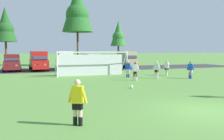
{
  "coord_description": "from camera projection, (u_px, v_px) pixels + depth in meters",
  "views": [
    {
      "loc": [
        -7.42,
        -8.33,
        2.64
      ],
      "look_at": [
        -1.07,
        8.9,
        1.16
      ],
      "focal_mm": 39.24,
      "sensor_mm": 36.0,
      "label": 1
    }
  ],
  "objects": [
    {
      "name": "tree_left_edge",
      "position": [
        5.0,
        26.0,
        40.47
      ],
      "size": [
        3.67,
        3.67,
        9.79
      ],
      "color": "brown",
      "rests_on": "ground"
    },
    {
      "name": "parked_car_slot_far_left",
      "position": [
        12.0,
        62.0,
        30.85
      ],
      "size": [
        2.21,
        4.64,
        2.16
      ],
      "color": "maroon",
      "rests_on": "ground"
    },
    {
      "name": "parking_lot_strip",
      "position": [
        78.0,
        69.0,
        34.67
      ],
      "size": [
        52.0,
        8.4,
        0.01
      ],
      "primitive_type": "cube",
      "color": "#333335",
      "rests_on": "ground"
    },
    {
      "name": "tree_center_back",
      "position": [
        118.0,
        34.0,
        48.14
      ],
      "size": [
        3.16,
        3.16,
        8.44
      ],
      "color": "brown",
      "rests_on": "ground"
    },
    {
      "name": "referee",
      "position": [
        78.0,
        102.0,
        8.54
      ],
      "size": [
        0.65,
        0.5,
        1.64
      ],
      "color": "beige",
      "rests_on": "ground"
    },
    {
      "name": "parked_car_slot_center",
      "position": [
        91.0,
        61.0,
        34.48
      ],
      "size": [
        2.35,
        4.71,
        2.16
      ],
      "color": "#B2B2BC",
      "rests_on": "ground"
    },
    {
      "name": "tree_mid_left",
      "position": [
        77.0,
        9.0,
        41.41
      ],
      "size": [
        5.21,
        5.21,
        13.9
      ],
      "color": "brown",
      "rests_on": "ground"
    },
    {
      "name": "soccer_goal",
      "position": [
        92.0,
        63.0,
        25.57
      ],
      "size": [
        7.46,
        2.08,
        2.57
      ],
      "color": "white",
      "rests_on": "ground"
    },
    {
      "name": "parked_car_slot_center_right",
      "position": [
        99.0,
        62.0,
        36.66
      ],
      "size": [
        2.12,
        4.24,
        1.72
      ],
      "color": "#194C2D",
      "rests_on": "ground"
    },
    {
      "name": "player_midfield_center",
      "position": [
        135.0,
        71.0,
        21.44
      ],
      "size": [
        0.68,
        0.43,
        1.64
      ],
      "color": "brown",
      "rests_on": "ground"
    },
    {
      "name": "soccer_ball",
      "position": [
        132.0,
        87.0,
        17.03
      ],
      "size": [
        0.22,
        0.22,
        0.22
      ],
      "color": "white",
      "rests_on": "ground"
    },
    {
      "name": "player_winger_left",
      "position": [
        157.0,
        70.0,
        23.09
      ],
      "size": [
        0.59,
        0.58,
        1.64
      ],
      "color": "beige",
      "rests_on": "ground"
    },
    {
      "name": "player_striker_near",
      "position": [
        190.0,
        70.0,
        22.84
      ],
      "size": [
        0.41,
        0.71,
        1.64
      ],
      "color": "#936B4C",
      "rests_on": "ground"
    },
    {
      "name": "player_winger_right",
      "position": [
        167.0,
        68.0,
        25.67
      ],
      "size": [
        0.35,
        0.74,
        1.64
      ],
      "color": "tan",
      "rests_on": "ground"
    },
    {
      "name": "ground_plane",
      "position": [
        101.0,
        77.0,
        24.59
      ],
      "size": [
        400.0,
        400.0,
        0.0
      ],
      "primitive_type": "plane",
      "color": "#598C3D"
    },
    {
      "name": "parked_car_slot_center_left",
      "position": [
        64.0,
        60.0,
        33.44
      ],
      "size": [
        2.29,
        4.85,
        2.52
      ],
      "color": "silver",
      "rests_on": "ground"
    },
    {
      "name": "parked_car_slot_right",
      "position": [
        127.0,
        59.0,
        37.1
      ],
      "size": [
        2.42,
        4.91,
        2.52
      ],
      "color": "tan",
      "rests_on": "ground"
    },
    {
      "name": "player_trailing_back",
      "position": [
        128.0,
        69.0,
        23.9
      ],
      "size": [
        0.6,
        0.57,
        1.64
      ],
      "color": "tan",
      "rests_on": "ground"
    },
    {
      "name": "parked_car_slot_left",
      "position": [
        39.0,
        60.0,
        31.79
      ],
      "size": [
        2.36,
        4.88,
        2.52
      ],
      "color": "red",
      "rests_on": "ground"
    }
  ]
}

